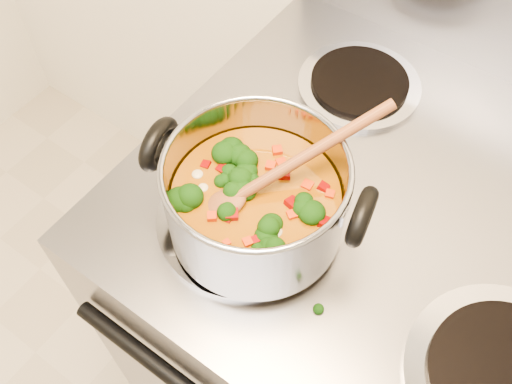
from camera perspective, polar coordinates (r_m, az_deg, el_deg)
electric_range at (r=1.22m, az=11.12°, el=-13.17°), size 0.79×0.71×1.08m
stockpot at (r=0.71m, az=0.01°, el=-0.70°), size 0.29×0.23×0.14m
wooden_spoon at (r=0.69m, az=0.94°, el=1.19°), size 0.16×0.24×0.11m
cooktop_crumbs at (r=0.73m, az=-1.05°, el=-8.67°), size 0.30×0.18×0.01m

